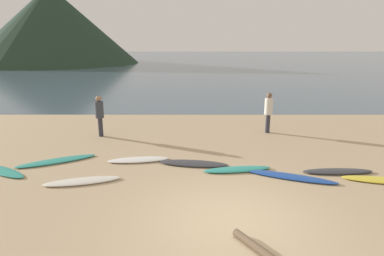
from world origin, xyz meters
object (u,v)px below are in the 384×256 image
Objects in this scene: surfboard_1 at (58,161)px; surfboard_3 at (140,160)px; person_0 at (270,109)px; person_1 at (101,113)px; driftwood_log at (269,255)px; surfboard_7 at (339,172)px; surfboard_0 at (4,170)px; surfboard_4 at (195,163)px; surfboard_2 at (84,181)px; surfboard_5 at (239,169)px; surfboard_6 at (292,177)px.

surfboard_1 is 1.23× the size of surfboard_3.
person_0 reaches higher than person_1.
person_0 is 0.98× the size of driftwood_log.
person_0 reaches higher than surfboard_7.
surfboard_1 is (1.35, 0.84, 0.00)m from surfboard_0.
surfboard_3 is 1.86m from surfboard_4.
surfboard_4 is (3.15, 1.36, 0.00)m from surfboard_2.
surfboard_0 is 8.27m from driftwood_log.
surfboard_1 is 8.57m from person_0.
surfboard_2 is at bearing -176.13° from surfboard_7.
surfboard_2 is at bearing -77.69° from surfboard_1.
surfboard_4 is at bearing 9.08° from surfboard_2.
surfboard_7 is 1.25× the size of person_1.
person_0 reaches higher than surfboard_4.
surfboard_5 is 4.17m from driftwood_log.
person_0 is at bearing 24.61° from surfboard_2.
surfboard_3 reaches higher than surfboard_0.
surfboard_7 is 9.14m from person_1.
person_0 reaches higher than surfboard_2.
surfboard_0 is at bearing 150.01° from surfboard_2.
surfboard_2 is at bearing -136.47° from surfboard_3.
surfboard_7 is (7.52, 0.69, 0.01)m from surfboard_2.
person_1 reaches higher than surfboard_7.
surfboard_7 is 4.69m from person_0.
surfboard_0 is at bearing -165.88° from surfboard_4.
surfboard_1 is 7.64m from driftwood_log.
driftwood_log is (-1.49, -3.62, 0.04)m from surfboard_6.
surfboard_4 is (1.83, -0.33, 0.00)m from surfboard_3.
surfboard_4 reaches higher than surfboard_3.
driftwood_log reaches higher than surfboard_6.
person_1 is at bearing 169.15° from surfboard_6.
surfboard_1 is 5.91m from surfboard_5.
surfboard_0 is 0.99× the size of surfboard_7.
person_1 is at bearing 116.64° from surfboard_3.
surfboard_6 is 1.22× the size of surfboard_7.
person_0 is at bearing 57.86° from surfboard_4.
person_0 is at bearing 3.41° from person_1.
surfboard_4 is 1.05× the size of surfboard_7.
surfboard_1 is at bearing -174.73° from surfboard_4.
surfboard_4 is at bearing -41.00° from person_1.
driftwood_log is (4.48, -3.32, 0.04)m from surfboard_2.
surfboard_3 is 0.96× the size of surfboard_5.
surfboard_5 is at bearing 89.79° from driftwood_log.
surfboard_7 is 1.22× the size of person_0.
surfboard_3 is 0.91× the size of surfboard_4.
surfboard_0 is 0.84× the size of surfboard_1.
surfboard_3 is at bearing -35.29° from person_0.
person_0 is at bearing 25.87° from surfboard_3.
surfboard_3 is 1.19× the size of person_1.
surfboard_3 is at bearing 169.44° from surfboard_7.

